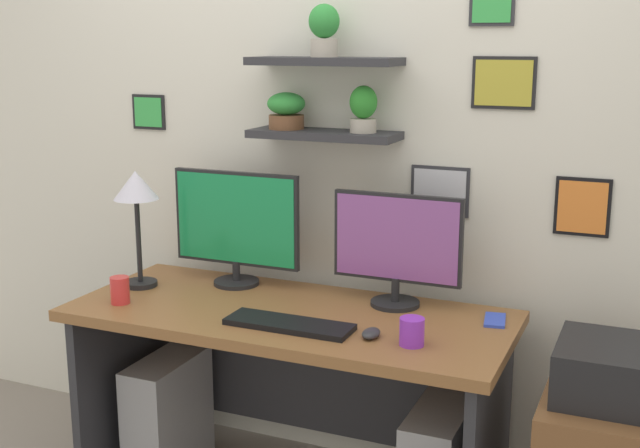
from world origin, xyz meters
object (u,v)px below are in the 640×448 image
(coffee_mug, at_px, (412,332))
(desk, at_px, (296,361))
(printer, at_px, (622,373))
(monitor_left, at_px, (236,225))
(desk_lamp, at_px, (136,196))
(computer_mouse, at_px, (371,333))
(computer_tower_left, at_px, (168,414))
(monitor_right, at_px, (397,246))
(pen_cup, at_px, (120,290))
(cell_phone, at_px, (495,320))
(keyboard, at_px, (289,324))

(coffee_mug, bearing_deg, desk, 158.10)
(desk, height_order, printer, printer)
(monitor_left, bearing_deg, desk_lamp, -152.04)
(computer_mouse, height_order, computer_tower_left, computer_mouse)
(computer_tower_left, bearing_deg, printer, -1.98)
(monitor_right, xyz_separation_m, pen_cup, (-0.94, -0.39, -0.17))
(computer_mouse, xyz_separation_m, cell_phone, (0.34, 0.32, -0.01))
(desk_lamp, bearing_deg, printer, -2.59)
(monitor_right, height_order, desk_lamp, desk_lamp)
(printer, bearing_deg, desk_lamp, 177.41)
(computer_mouse, relative_size, pen_cup, 0.90)
(monitor_left, bearing_deg, printer, -10.07)
(desk_lamp, distance_m, coffee_mug, 1.22)
(monitor_right, height_order, printer, monitor_right)
(monitor_left, distance_m, computer_tower_left, 0.81)
(monitor_right, bearing_deg, monitor_left, 179.98)
(printer, height_order, computer_tower_left, printer)
(desk, bearing_deg, monitor_left, 153.70)
(monitor_left, distance_m, pen_cup, 0.51)
(desk_lamp, xyz_separation_m, pen_cup, (0.06, -0.21, -0.31))
(monitor_left, height_order, pen_cup, monitor_left)
(keyboard, relative_size, computer_mouse, 4.89)
(desk, relative_size, monitor_left, 2.97)
(monitor_left, height_order, computer_mouse, monitor_left)
(printer, distance_m, computer_tower_left, 1.75)
(monitor_right, xyz_separation_m, desk_lamp, (-1.00, -0.18, 0.14))
(pen_cup, height_order, printer, pen_cup)
(computer_tower_left, bearing_deg, monitor_left, 42.78)
(desk_lamp, xyz_separation_m, cell_phone, (1.37, 0.14, -0.36))
(monitor_left, xyz_separation_m, printer, (1.46, -0.26, -0.27))
(keyboard, bearing_deg, coffee_mug, 0.69)
(monitor_left, height_order, coffee_mug, monitor_left)
(keyboard, height_order, cell_phone, keyboard)
(printer, xyz_separation_m, computer_tower_left, (-1.68, 0.06, -0.48))
(cell_phone, bearing_deg, computer_mouse, -146.36)
(keyboard, relative_size, computer_tower_left, 0.94)
(monitor_left, bearing_deg, coffee_mug, -23.68)
(printer, bearing_deg, desk, 175.14)
(pen_cup, relative_size, printer, 0.26)
(computer_tower_left, bearing_deg, computer_mouse, -9.57)
(desk_lamp, bearing_deg, keyboard, -14.58)
(monitor_left, relative_size, monitor_right, 1.11)
(monitor_right, relative_size, computer_tower_left, 1.02)
(coffee_mug, distance_m, computer_tower_left, 1.20)
(keyboard, xyz_separation_m, coffee_mug, (0.43, 0.01, 0.04))
(monitor_right, distance_m, coffee_mug, 0.44)
(monitor_right, relative_size, printer, 1.26)
(pen_cup, xyz_separation_m, printer, (1.74, 0.13, -0.08))
(desk, bearing_deg, keyboard, -70.35)
(cell_phone, distance_m, computer_tower_left, 1.36)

